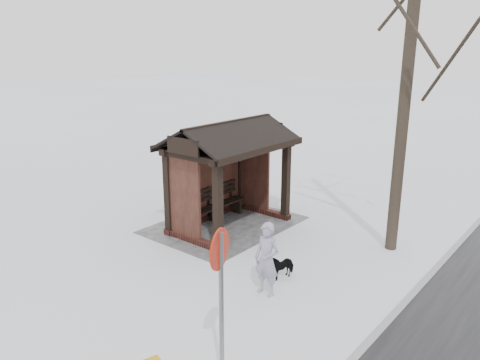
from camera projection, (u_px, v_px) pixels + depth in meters
name	position (u px, v px, depth m)	size (l,w,h in m)	color
ground	(230.00, 226.00, 13.57)	(120.00, 120.00, 0.00)	white
kerb	(421.00, 285.00, 10.21)	(120.00, 0.15, 0.06)	gray
trampled_patch	(225.00, 225.00, 13.69)	(4.20, 3.20, 0.02)	gray
bus_shelter	(225.00, 153.00, 13.07)	(3.60, 2.40, 3.09)	#381714
pedestrian	(267.00, 259.00, 9.67)	(0.58, 0.38, 1.59)	#9890A9
dog	(281.00, 265.00, 10.54)	(0.30, 0.67, 0.56)	black
road_sign	(220.00, 274.00, 6.91)	(0.62, 0.23, 2.52)	slate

